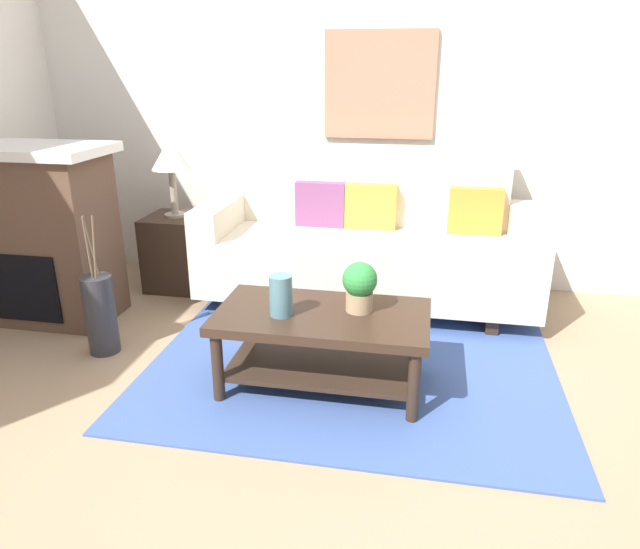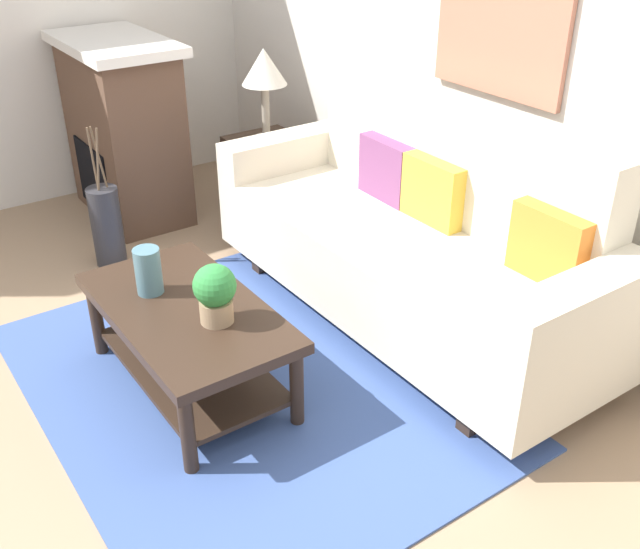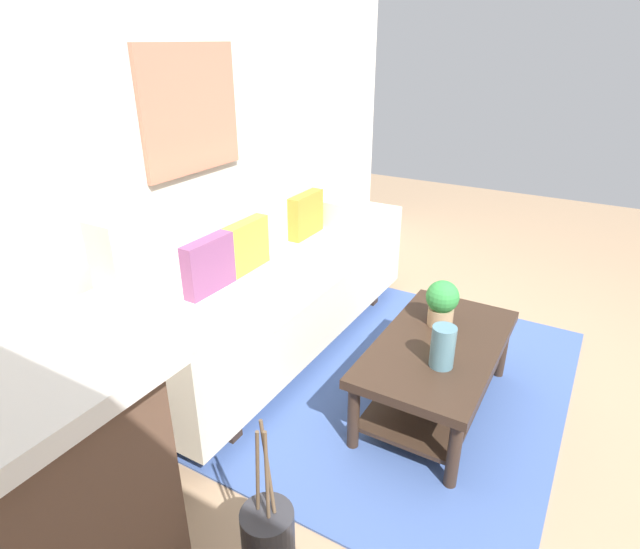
# 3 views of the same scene
# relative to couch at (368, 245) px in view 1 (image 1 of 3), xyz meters

# --- Properties ---
(ground_plane) EXTENTS (9.34, 9.34, 0.00)m
(ground_plane) POSITION_rel_couch_xyz_m (0.03, -1.51, -0.43)
(ground_plane) COLOR #9E7F60
(wall_back) EXTENTS (5.34, 0.10, 2.70)m
(wall_back) POSITION_rel_couch_xyz_m (0.03, 0.54, 0.92)
(wall_back) COLOR silver
(wall_back) RESTS_ON ground_plane
(area_rug) EXTENTS (2.28, 1.72, 0.01)m
(area_rug) POSITION_rel_couch_xyz_m (0.03, -1.01, -0.43)
(area_rug) COLOR #3D5693
(area_rug) RESTS_ON ground_plane
(couch) EXTENTS (2.30, 0.84, 1.08)m
(couch) POSITION_rel_couch_xyz_m (0.00, 0.00, 0.00)
(couch) COLOR beige
(couch) RESTS_ON ground_plane
(throw_pillow_plum) EXTENTS (0.36, 0.13, 0.32)m
(throw_pillow_plum) POSITION_rel_couch_xyz_m (-0.36, 0.13, 0.25)
(throw_pillow_plum) COLOR #7A4270
(throw_pillow_plum) RESTS_ON couch
(throw_pillow_mustard) EXTENTS (0.36, 0.12, 0.32)m
(throw_pillow_mustard) POSITION_rel_couch_xyz_m (-0.00, 0.13, 0.25)
(throw_pillow_mustard) COLOR gold
(throw_pillow_mustard) RESTS_ON couch
(throw_pillow_orange) EXTENTS (0.36, 0.12, 0.32)m
(throw_pillow_orange) POSITION_rel_couch_xyz_m (0.72, 0.13, 0.25)
(throw_pillow_orange) COLOR orange
(throw_pillow_orange) RESTS_ON couch
(coffee_table) EXTENTS (1.10, 0.60, 0.43)m
(coffee_table) POSITION_rel_couch_xyz_m (-0.10, -1.21, -0.12)
(coffee_table) COLOR #332319
(coffee_table) RESTS_ON ground_plane
(tabletop_vase) EXTENTS (0.12, 0.12, 0.21)m
(tabletop_vase) POSITION_rel_couch_xyz_m (-0.30, -1.28, 0.11)
(tabletop_vase) COLOR slate
(tabletop_vase) RESTS_ON coffee_table
(potted_plant_tabletop) EXTENTS (0.18, 0.18, 0.26)m
(potted_plant_tabletop) POSITION_rel_couch_xyz_m (0.08, -1.15, 0.14)
(potted_plant_tabletop) COLOR tan
(potted_plant_tabletop) RESTS_ON coffee_table
(side_table) EXTENTS (0.44, 0.44, 0.56)m
(side_table) POSITION_rel_couch_xyz_m (-1.45, 0.03, -0.15)
(side_table) COLOR #332319
(side_table) RESTS_ON ground_plane
(table_lamp) EXTENTS (0.28, 0.28, 0.57)m
(table_lamp) POSITION_rel_couch_xyz_m (-1.45, 0.03, 0.56)
(table_lamp) COLOR gray
(table_lamp) RESTS_ON side_table
(fireplace) EXTENTS (1.02, 0.58, 1.16)m
(fireplace) POSITION_rel_couch_xyz_m (-2.09, -0.66, 0.16)
(fireplace) COLOR brown
(fireplace) RESTS_ON ground_plane
(floor_vase) EXTENTS (0.18, 0.18, 0.48)m
(floor_vase) POSITION_rel_couch_xyz_m (-1.46, -1.07, -0.19)
(floor_vase) COLOR #2D2D33
(floor_vase) RESTS_ON ground_plane
(floor_vase_branch_a) EXTENTS (0.02, 0.05, 0.36)m
(floor_vase_branch_a) POSITION_rel_couch_xyz_m (-1.44, -1.07, 0.23)
(floor_vase_branch_a) COLOR brown
(floor_vase_branch_a) RESTS_ON floor_vase
(floor_vase_branch_b) EXTENTS (0.04, 0.05, 0.36)m
(floor_vase_branch_b) POSITION_rel_couch_xyz_m (-1.47, -1.05, 0.23)
(floor_vase_branch_b) COLOR brown
(floor_vase_branch_b) RESTS_ON floor_vase
(floor_vase_branch_c) EXTENTS (0.02, 0.02, 0.36)m
(floor_vase_branch_c) POSITION_rel_couch_xyz_m (-1.47, -1.09, 0.23)
(floor_vase_branch_c) COLOR brown
(floor_vase_branch_c) RESTS_ON floor_vase
(framed_painting) EXTENTS (0.80, 0.03, 0.75)m
(framed_painting) POSITION_rel_couch_xyz_m (-0.00, 0.47, 1.06)
(framed_painting) COLOR #B77056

